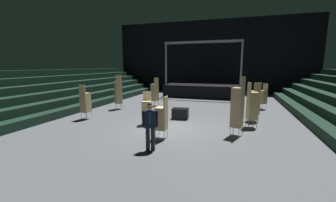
# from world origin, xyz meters

# --- Properties ---
(ground_plane) EXTENTS (22.00, 30.00, 0.10)m
(ground_plane) POSITION_xyz_m (0.00, 0.00, -0.05)
(ground_plane) COLOR #515459
(arena_end_wall) EXTENTS (22.00, 0.30, 8.00)m
(arena_end_wall) POSITION_xyz_m (0.00, 15.00, 4.00)
(arena_end_wall) COLOR black
(arena_end_wall) RESTS_ON ground_plane
(bleacher_bank_left) EXTENTS (4.50, 24.00, 2.70)m
(bleacher_bank_left) POSITION_xyz_m (-8.75, 1.00, 1.35)
(bleacher_bank_left) COLOR black
(bleacher_bank_left) RESTS_ON ground_plane
(stage_riser) EXTENTS (7.26, 2.61, 5.16)m
(stage_riser) POSITION_xyz_m (0.00, 10.60, 0.67)
(stage_riser) COLOR black
(stage_riser) RESTS_ON ground_plane
(man_with_tie) EXTENTS (0.56, 0.37, 1.75)m
(man_with_tie) POSITION_xyz_m (0.26, -3.02, 0.99)
(man_with_tie) COLOR black
(man_with_tie) RESTS_ON ground_plane
(chair_stack_front_left) EXTENTS (0.56, 0.56, 2.56)m
(chair_stack_front_left) POSITION_xyz_m (3.16, -0.36, 1.28)
(chair_stack_front_left) COLOR #B2B5BA
(chair_stack_front_left) RESTS_ON ground_plane
(chair_stack_front_right) EXTENTS (0.62, 0.62, 2.39)m
(chair_stack_front_right) POSITION_xyz_m (-4.70, 3.10, 1.19)
(chair_stack_front_right) COLOR #B2B5BA
(chair_stack_front_right) RESTS_ON ground_plane
(chair_stack_mid_left) EXTENTS (0.55, 0.55, 2.22)m
(chair_stack_mid_left) POSITION_xyz_m (3.84, 1.18, 1.11)
(chair_stack_mid_left) COLOR #B2B5BA
(chair_stack_mid_left) RESTS_ON ground_plane
(chair_stack_mid_right) EXTENTS (0.60, 0.60, 2.14)m
(chair_stack_mid_right) POSITION_xyz_m (4.04, 2.49, 1.07)
(chair_stack_mid_right) COLOR #B2B5BA
(chair_stack_mid_right) RESTS_ON ground_plane
(chair_stack_mid_centre) EXTENTS (0.46, 0.46, 1.96)m
(chair_stack_mid_centre) POSITION_xyz_m (-4.98, 0.05, 0.98)
(chair_stack_mid_centre) COLOR #B2B5BA
(chair_stack_mid_centre) RESTS_ON ground_plane
(chair_stack_rear_left) EXTENTS (0.53, 0.53, 1.71)m
(chair_stack_rear_left) POSITION_xyz_m (-1.22, 0.03, 0.86)
(chair_stack_rear_left) COLOR #B2B5BA
(chair_stack_rear_left) RESTS_ON ground_plane
(chair_stack_rear_right) EXTENTS (0.45, 0.45, 1.79)m
(chair_stack_rear_right) POSITION_xyz_m (0.21, -1.71, 0.90)
(chair_stack_rear_right) COLOR #B2B5BA
(chair_stack_rear_right) RESTS_ON ground_plane
(chair_stack_rear_centre) EXTENTS (0.60, 0.60, 2.14)m
(chair_stack_rear_centre) POSITION_xyz_m (-2.73, 4.98, 1.07)
(chair_stack_rear_centre) COLOR #B2B5BA
(chair_stack_rear_centre) RESTS_ON ground_plane
(chair_stack_aisle_left) EXTENTS (0.62, 0.62, 1.79)m
(chair_stack_aisle_left) POSITION_xyz_m (4.83, 6.15, 0.90)
(chair_stack_aisle_left) COLOR #B2B5BA
(chair_stack_aisle_left) RESTS_ON ground_plane
(equipment_road_case) EXTENTS (0.94, 0.66, 0.61)m
(equipment_road_case) POSITION_xyz_m (0.10, 1.75, 0.31)
(equipment_road_case) COLOR black
(equipment_road_case) RESTS_ON ground_plane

